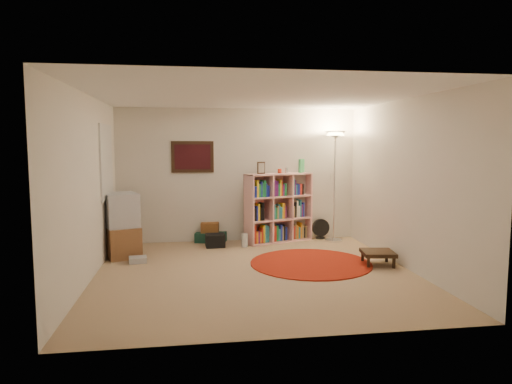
{
  "coord_description": "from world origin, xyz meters",
  "views": [
    {
      "loc": [
        -0.91,
        -6.31,
        1.83
      ],
      "look_at": [
        0.1,
        0.6,
        1.1
      ],
      "focal_mm": 32.0,
      "sensor_mm": 36.0,
      "label": 1
    }
  ],
  "objects_px": {
    "floor_lamp": "(335,150)",
    "tv_stand": "(121,226)",
    "floor_fan": "(321,229)",
    "suitcase": "(211,237)",
    "bookshelf": "(278,209)",
    "side_table": "(378,253)"
  },
  "relations": [
    {
      "from": "bookshelf",
      "to": "side_table",
      "type": "relative_size",
      "value": 2.9
    },
    {
      "from": "floor_lamp",
      "to": "floor_fan",
      "type": "height_order",
      "value": "floor_lamp"
    },
    {
      "from": "tv_stand",
      "to": "side_table",
      "type": "bearing_deg",
      "value": -37.44
    },
    {
      "from": "floor_fan",
      "to": "bookshelf",
      "type": "bearing_deg",
      "value": -177.08
    },
    {
      "from": "bookshelf",
      "to": "tv_stand",
      "type": "height_order",
      "value": "bookshelf"
    },
    {
      "from": "floor_lamp",
      "to": "suitcase",
      "type": "height_order",
      "value": "floor_lamp"
    },
    {
      "from": "floor_lamp",
      "to": "tv_stand",
      "type": "xyz_separation_m",
      "value": [
        -3.81,
        -0.61,
        -1.22
      ]
    },
    {
      "from": "suitcase",
      "to": "bookshelf",
      "type": "bearing_deg",
      "value": 6.45
    },
    {
      "from": "bookshelf",
      "to": "side_table",
      "type": "height_order",
      "value": "bookshelf"
    },
    {
      "from": "bookshelf",
      "to": "floor_lamp",
      "type": "height_order",
      "value": "floor_lamp"
    },
    {
      "from": "bookshelf",
      "to": "floor_fan",
      "type": "xyz_separation_m",
      "value": [
        0.88,
        0.12,
        -0.43
      ]
    },
    {
      "from": "tv_stand",
      "to": "side_table",
      "type": "relative_size",
      "value": 1.95
    },
    {
      "from": "side_table",
      "to": "bookshelf",
      "type": "bearing_deg",
      "value": 122.35
    },
    {
      "from": "tv_stand",
      "to": "suitcase",
      "type": "distance_m",
      "value": 1.8
    },
    {
      "from": "bookshelf",
      "to": "floor_lamp",
      "type": "xyz_separation_m",
      "value": [
        1.06,
        -0.12,
        1.1
      ]
    },
    {
      "from": "bookshelf",
      "to": "floor_lamp",
      "type": "bearing_deg",
      "value": -27.2
    },
    {
      "from": "floor_fan",
      "to": "tv_stand",
      "type": "relative_size",
      "value": 0.37
    },
    {
      "from": "floor_fan",
      "to": "suitcase",
      "type": "bearing_deg",
      "value": 173.61
    },
    {
      "from": "floor_fan",
      "to": "tv_stand",
      "type": "height_order",
      "value": "tv_stand"
    },
    {
      "from": "tv_stand",
      "to": "suitcase",
      "type": "xyz_separation_m",
      "value": [
        1.5,
        0.9,
        -0.41
      ]
    },
    {
      "from": "tv_stand",
      "to": "suitcase",
      "type": "height_order",
      "value": "tv_stand"
    },
    {
      "from": "suitcase",
      "to": "floor_fan",
      "type": "bearing_deg",
      "value": 13.02
    }
  ]
}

